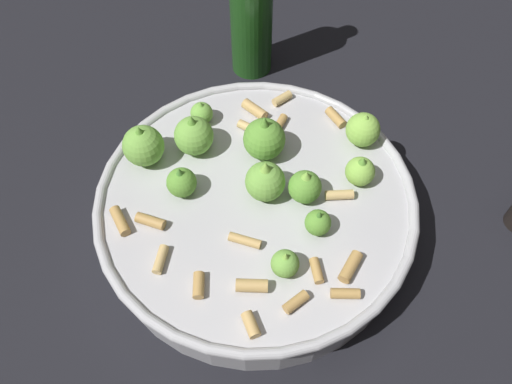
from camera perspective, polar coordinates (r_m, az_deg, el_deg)
The scene contains 3 objects.
ground_plane at distance 0.59m, azimuth -0.00°, elevation -3.52°, with size 2.40×2.40×0.00m, color black.
cooking_pan at distance 0.56m, azimuth -0.06°, elevation -1.40°, with size 0.35×0.35×0.12m.
olive_oil_bottle at distance 0.71m, azimuth -0.54°, elevation 19.88°, with size 0.06×0.06×0.23m.
Camera 1 is at (-0.26, 0.15, 0.51)m, focal length 35.45 mm.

